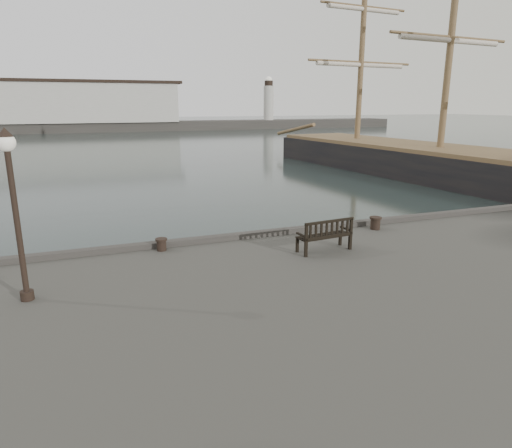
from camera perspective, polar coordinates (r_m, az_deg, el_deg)
The scene contains 7 objects.
ground at distance 16.06m, azimuth 1.38°, elevation -6.64°, with size 400.00×400.00×0.00m, color black.
breakwater at distance 105.84m, azimuth -20.85°, elevation 13.03°, with size 140.00×9.50×12.20m.
bench at distance 13.86m, azimuth 8.55°, elevation -2.12°, with size 1.74×0.74×0.97m.
bollard_left at distance 14.09m, azimuth -11.74°, elevation -2.52°, with size 0.36×0.36×0.38m, color black.
bollard_right at distance 16.66m, azimuth 14.69°, elevation 0.11°, with size 0.42×0.42×0.44m, color black.
lamp_post at distance 11.04m, azimuth -28.10°, elevation 3.43°, with size 0.39×0.39×3.84m.
tall_ship_main at distance 39.84m, azimuth 21.76°, elevation 6.34°, with size 10.94×37.79×27.94m.
Camera 1 is at (-5.69, -13.82, 5.87)m, focal length 32.00 mm.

